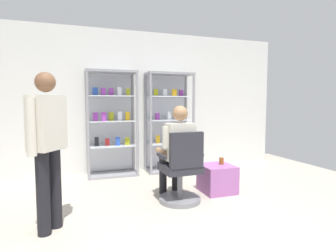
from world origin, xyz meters
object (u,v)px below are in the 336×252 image
at_px(display_cabinet_right, 168,121).
at_px(seated_shopkeeper, 177,148).
at_px(display_cabinet_left, 111,123).
at_px(office_chair, 182,174).
at_px(tea_glass, 221,161).
at_px(storage_crate, 217,178).
at_px(standing_customer, 47,142).

bearing_deg(display_cabinet_right, seated_shopkeeper, -104.68).
bearing_deg(display_cabinet_left, seated_shopkeeper, -66.93).
xyz_separation_m(display_cabinet_left, office_chair, (0.69, -1.76, -0.57)).
bearing_deg(display_cabinet_right, tea_glass, -76.96).
bearing_deg(storage_crate, seated_shopkeeper, -172.48).
bearing_deg(seated_shopkeeper, office_chair, -88.16).
xyz_separation_m(display_cabinet_left, tea_glass, (1.44, -1.48, -0.51)).
height_order(display_cabinet_left, office_chair, display_cabinet_left).
distance_m(display_cabinet_right, tea_glass, 1.60).
distance_m(storage_crate, tea_glass, 0.27).
relative_size(display_cabinet_right, standing_customer, 1.17).
relative_size(storage_crate, standing_customer, 0.29).
relative_size(display_cabinet_left, seated_shopkeeper, 1.47).
relative_size(office_chair, seated_shopkeeper, 0.74).
distance_m(office_chair, standing_customer, 1.70).
bearing_deg(display_cabinet_right, office_chair, -103.21).
height_order(display_cabinet_right, seated_shopkeeper, display_cabinet_right).
height_order(office_chair, standing_customer, standing_customer).
bearing_deg(office_chair, display_cabinet_left, 111.28).
height_order(office_chair, tea_glass, office_chair).
bearing_deg(display_cabinet_left, display_cabinet_right, 0.09).
relative_size(display_cabinet_left, display_cabinet_right, 1.00).
distance_m(office_chair, seated_shopkeeper, 0.36).
bearing_deg(storage_crate, display_cabinet_right, 99.57).
distance_m(display_cabinet_right, storage_crate, 1.71).
height_order(office_chair, seated_shopkeeper, seated_shopkeeper).
relative_size(seated_shopkeeper, standing_customer, 0.79).
bearing_deg(office_chair, tea_glass, 20.64).
bearing_deg(tea_glass, display_cabinet_left, 134.33).
distance_m(seated_shopkeeper, storage_crate, 0.85).
height_order(tea_glass, standing_customer, standing_customer).
bearing_deg(tea_glass, storage_crate, -159.52).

